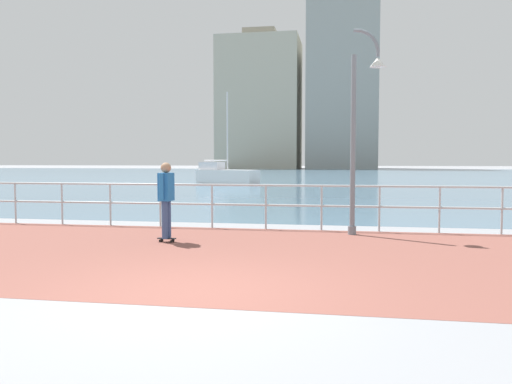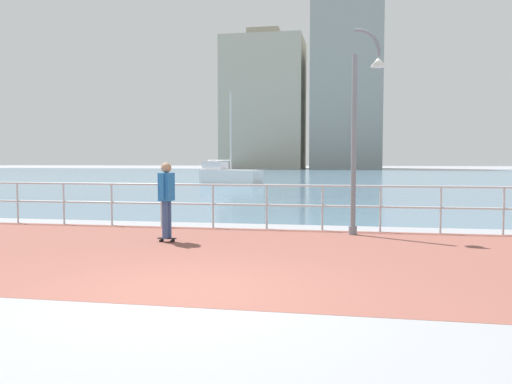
% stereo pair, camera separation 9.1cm
% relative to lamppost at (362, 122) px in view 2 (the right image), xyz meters
% --- Properties ---
extents(ground, '(220.00, 220.00, 0.00)m').
position_rel_lamppost_xyz_m(ground, '(-2.31, 34.30, -2.63)').
color(ground, gray).
extents(brick_paving, '(28.00, 6.98, 0.01)m').
position_rel_lamppost_xyz_m(brick_paving, '(-2.31, -2.84, -2.63)').
color(brick_paving, brown).
rests_on(brick_paving, ground).
extents(harbor_water, '(180.00, 88.00, 0.00)m').
position_rel_lamppost_xyz_m(harbor_water, '(-2.31, 45.65, -2.63)').
color(harbor_water, slate).
rests_on(harbor_water, ground).
extents(waterfront_railing, '(25.25, 0.06, 1.14)m').
position_rel_lamppost_xyz_m(waterfront_railing, '(-2.31, 0.65, -1.84)').
color(waterfront_railing, '#B2BCC1').
rests_on(waterfront_railing, ground).
extents(lamppost, '(0.80, 0.42, 4.75)m').
position_rel_lamppost_xyz_m(lamppost, '(0.00, 0.00, 0.00)').
color(lamppost, slate).
rests_on(lamppost, ground).
extents(skateboarder, '(0.41, 0.56, 1.70)m').
position_rel_lamppost_xyz_m(skateboarder, '(-4.08, -1.76, -1.61)').
color(skateboarder, black).
rests_on(skateboarder, ground).
extents(sailboat_yellow, '(5.00, 3.18, 6.74)m').
position_rel_lamppost_xyz_m(sailboat_yellow, '(-9.04, 24.86, -1.98)').
color(sailboat_yellow, white).
rests_on(sailboat_yellow, ground).
extents(tower_glass, '(16.27, 12.89, 28.20)m').
position_rel_lamppost_xyz_m(tower_glass, '(-17.52, 92.12, 10.64)').
color(tower_glass, '#B2AD99').
rests_on(tower_glass, ground).
extents(tower_slate, '(13.66, 16.61, 42.44)m').
position_rel_lamppost_xyz_m(tower_slate, '(-0.93, 94.17, 17.76)').
color(tower_slate, '#939993').
rests_on(tower_slate, ground).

